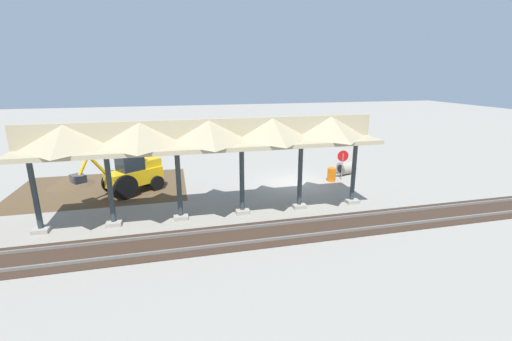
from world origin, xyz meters
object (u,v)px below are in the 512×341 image
concrete_pipe (346,168)px  traffic_barrel (332,175)px  stop_sign (343,159)px  backhoe (132,172)px

concrete_pipe → traffic_barrel: concrete_pipe is taller
stop_sign → traffic_barrel: (0.81, 0.12, -1.00)m
concrete_pipe → backhoe: bearing=2.2°
stop_sign → backhoe: size_ratio=0.42×
traffic_barrel → stop_sign: bearing=-171.7°
traffic_barrel → backhoe: bearing=-3.3°
stop_sign → concrete_pipe: bearing=-129.3°
concrete_pipe → traffic_barrel: bearing=36.0°
backhoe → concrete_pipe: backhoe is taller
stop_sign → traffic_barrel: 1.29m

